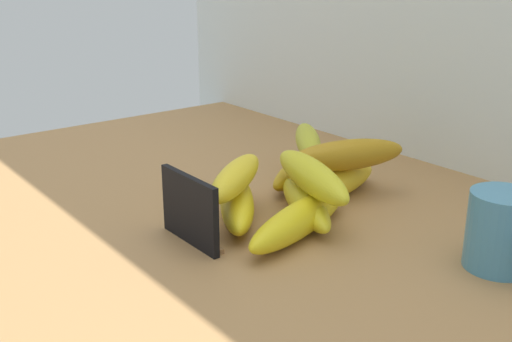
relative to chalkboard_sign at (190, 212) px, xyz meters
The scene contains 12 objects.
counter_top 12.31cm from the chalkboard_sign, 121.09° to the left, with size 110.00×76.00×3.00cm, color #A27646.
chalkboard_sign is the anchor object (origin of this frame).
coffee_mug 34.92cm from the chalkboard_sign, 41.10° to the left, with size 8.81×7.31×8.64cm.
banana_0 9.02cm from the chalkboard_sign, 105.31° to the left, with size 18.05×4.33×4.33cm, color yellow.
banana_1 16.12cm from the chalkboard_sign, 79.76° to the left, with size 17.21×3.85×3.85cm, color yellow.
banana_2 27.23cm from the chalkboard_sign, 108.13° to the left, with size 20.98×4.00×4.00cm, color #BC9217.
banana_3 13.25cm from the chalkboard_sign, 60.18° to the left, with size 20.53×4.24×4.24cm, color yellow.
banana_4 25.06cm from the chalkboard_sign, 90.23° to the left, with size 16.64×4.10×4.10cm, color yellow.
banana_5 28.24cm from the chalkboard_sign, 108.14° to the left, with size 16.73×3.60×3.60cm, color gold.
banana_6 25.41cm from the chalkboard_sign, 87.93° to the left, with size 17.38×4.30×4.30cm, color #AE7C16.
banana_7 16.44cm from the chalkboard_sign, 76.78° to the left, with size 18.90×4.23×4.23cm, color gold.
banana_8 8.07cm from the chalkboard_sign, 99.55° to the left, with size 16.18×3.74×3.74cm, color yellow.
Camera 1 is at (63.45, -45.01, 34.99)cm, focal length 43.58 mm.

